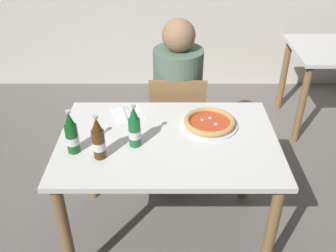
{
  "coord_description": "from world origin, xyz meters",
  "views": [
    {
      "loc": [
        -0.0,
        -1.67,
        1.93
      ],
      "look_at": [
        0.0,
        0.05,
        0.8
      ],
      "focal_mm": 39.93,
      "sensor_mm": 36.0,
      "label": 1
    }
  ],
  "objects_px": {
    "beer_bottle_center": "(134,129)",
    "beer_bottle_right": "(72,135)",
    "dining_table_main": "(168,155)",
    "chair_behind_table": "(177,120)",
    "napkin_with_cutlery": "(128,114)",
    "dining_table_background": "(335,65)",
    "diner_seated": "(177,105)",
    "beer_bottle_left": "(98,140)",
    "pizza_margherita_near": "(210,123)"
  },
  "relations": [
    {
      "from": "beer_bottle_center",
      "to": "beer_bottle_right",
      "type": "relative_size",
      "value": 1.0
    },
    {
      "from": "dining_table_main",
      "to": "beer_bottle_center",
      "type": "relative_size",
      "value": 4.86
    },
    {
      "from": "chair_behind_table",
      "to": "beer_bottle_center",
      "type": "relative_size",
      "value": 3.44
    },
    {
      "from": "beer_bottle_center",
      "to": "napkin_with_cutlery",
      "type": "relative_size",
      "value": 1.07
    },
    {
      "from": "dining_table_background",
      "to": "beer_bottle_center",
      "type": "bearing_deg",
      "value": -139.76
    },
    {
      "from": "beer_bottle_right",
      "to": "napkin_with_cutlery",
      "type": "distance_m",
      "value": 0.46
    },
    {
      "from": "chair_behind_table",
      "to": "napkin_with_cutlery",
      "type": "height_order",
      "value": "chair_behind_table"
    },
    {
      "from": "diner_seated",
      "to": "napkin_with_cutlery",
      "type": "relative_size",
      "value": 5.25
    },
    {
      "from": "dining_table_main",
      "to": "napkin_with_cutlery",
      "type": "bearing_deg",
      "value": 133.16
    },
    {
      "from": "beer_bottle_left",
      "to": "napkin_with_cutlery",
      "type": "bearing_deg",
      "value": 75.63
    },
    {
      "from": "dining_table_main",
      "to": "diner_seated",
      "type": "relative_size",
      "value": 0.99
    },
    {
      "from": "pizza_margherita_near",
      "to": "beer_bottle_left",
      "type": "xyz_separation_m",
      "value": [
        -0.59,
        -0.29,
        0.08
      ]
    },
    {
      "from": "chair_behind_table",
      "to": "dining_table_background",
      "type": "xyz_separation_m",
      "value": [
        1.39,
        0.72,
        0.11
      ]
    },
    {
      "from": "dining_table_main",
      "to": "napkin_with_cutlery",
      "type": "height_order",
      "value": "napkin_with_cutlery"
    },
    {
      "from": "napkin_with_cutlery",
      "to": "beer_bottle_left",
      "type": "bearing_deg",
      "value": -104.37
    },
    {
      "from": "dining_table_main",
      "to": "diner_seated",
      "type": "distance_m",
      "value": 0.67
    },
    {
      "from": "diner_seated",
      "to": "beer_bottle_left",
      "type": "height_order",
      "value": "diner_seated"
    },
    {
      "from": "dining_table_main",
      "to": "diner_seated",
      "type": "bearing_deg",
      "value": 84.02
    },
    {
      "from": "dining_table_main",
      "to": "pizza_margherita_near",
      "type": "distance_m",
      "value": 0.3
    },
    {
      "from": "beer_bottle_left",
      "to": "pizza_margherita_near",
      "type": "bearing_deg",
      "value": 26.4
    },
    {
      "from": "dining_table_background",
      "to": "beer_bottle_right",
      "type": "distance_m",
      "value": 2.44
    },
    {
      "from": "dining_table_background",
      "to": "pizza_margherita_near",
      "type": "xyz_separation_m",
      "value": [
        -1.22,
        -1.2,
        0.18
      ]
    },
    {
      "from": "beer_bottle_center",
      "to": "napkin_with_cutlery",
      "type": "distance_m",
      "value": 0.33
    },
    {
      "from": "diner_seated",
      "to": "beer_bottle_right",
      "type": "height_order",
      "value": "diner_seated"
    },
    {
      "from": "dining_table_background",
      "to": "beer_bottle_right",
      "type": "xyz_separation_m",
      "value": [
        -1.95,
        -1.44,
        0.26
      ]
    },
    {
      "from": "chair_behind_table",
      "to": "beer_bottle_right",
      "type": "bearing_deg",
      "value": 53.82
    },
    {
      "from": "dining_table_background",
      "to": "pizza_margherita_near",
      "type": "height_order",
      "value": "pizza_margherita_near"
    },
    {
      "from": "diner_seated",
      "to": "beer_bottle_left",
      "type": "xyz_separation_m",
      "value": [
        -0.42,
        -0.82,
        0.27
      ]
    },
    {
      "from": "beer_bottle_right",
      "to": "dining_table_main",
      "type": "bearing_deg",
      "value": 13.02
    },
    {
      "from": "chair_behind_table",
      "to": "pizza_margherita_near",
      "type": "height_order",
      "value": "chair_behind_table"
    },
    {
      "from": "beer_bottle_left",
      "to": "dining_table_background",
      "type": "bearing_deg",
      "value": 39.47
    },
    {
      "from": "diner_seated",
      "to": "dining_table_background",
      "type": "relative_size",
      "value": 1.51
    },
    {
      "from": "beer_bottle_left",
      "to": "beer_bottle_center",
      "type": "height_order",
      "value": "same"
    },
    {
      "from": "dining_table_main",
      "to": "chair_behind_table",
      "type": "height_order",
      "value": "chair_behind_table"
    },
    {
      "from": "chair_behind_table",
      "to": "pizza_margherita_near",
      "type": "bearing_deg",
      "value": 111.11
    },
    {
      "from": "pizza_margherita_near",
      "to": "napkin_with_cutlery",
      "type": "bearing_deg",
      "value": 165.36
    },
    {
      "from": "chair_behind_table",
      "to": "beer_bottle_left",
      "type": "xyz_separation_m",
      "value": [
        -0.41,
        -0.77,
        0.37
      ]
    },
    {
      "from": "beer_bottle_left",
      "to": "napkin_with_cutlery",
      "type": "distance_m",
      "value": 0.44
    },
    {
      "from": "beer_bottle_right",
      "to": "diner_seated",
      "type": "bearing_deg",
      "value": 54.17
    },
    {
      "from": "diner_seated",
      "to": "beer_bottle_center",
      "type": "height_order",
      "value": "diner_seated"
    },
    {
      "from": "dining_table_main",
      "to": "chair_behind_table",
      "type": "bearing_deg",
      "value": 83.69
    },
    {
      "from": "dining_table_background",
      "to": "beer_bottle_right",
      "type": "relative_size",
      "value": 3.24
    },
    {
      "from": "diner_seated",
      "to": "pizza_margherita_near",
      "type": "height_order",
      "value": "diner_seated"
    },
    {
      "from": "beer_bottle_center",
      "to": "dining_table_background",
      "type": "bearing_deg",
      "value": 40.24
    },
    {
      "from": "beer_bottle_left",
      "to": "beer_bottle_center",
      "type": "distance_m",
      "value": 0.2
    },
    {
      "from": "dining_table_main",
      "to": "pizza_margherita_near",
      "type": "height_order",
      "value": "pizza_margherita_near"
    },
    {
      "from": "dining_table_background",
      "to": "beer_bottle_left",
      "type": "xyz_separation_m",
      "value": [
        -1.81,
        -1.49,
        0.26
      ]
    },
    {
      "from": "pizza_margherita_near",
      "to": "beer_bottle_center",
      "type": "distance_m",
      "value": 0.46
    },
    {
      "from": "pizza_margherita_near",
      "to": "beer_bottle_center",
      "type": "xyz_separation_m",
      "value": [
        -0.41,
        -0.19,
        0.08
      ]
    },
    {
      "from": "chair_behind_table",
      "to": "beer_bottle_left",
      "type": "bearing_deg",
      "value": 63.15
    }
  ]
}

